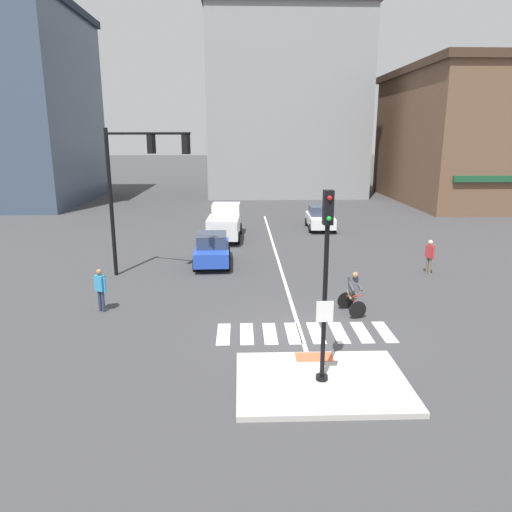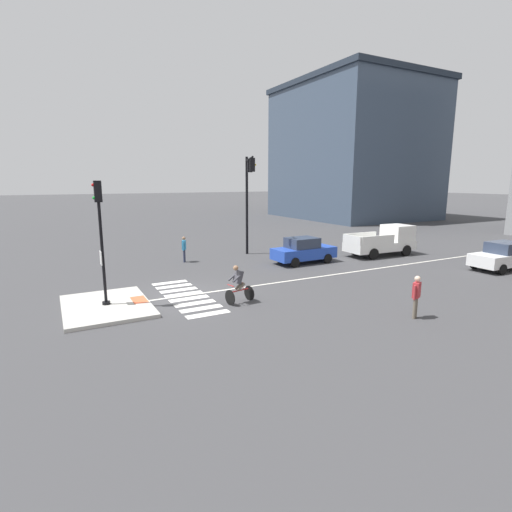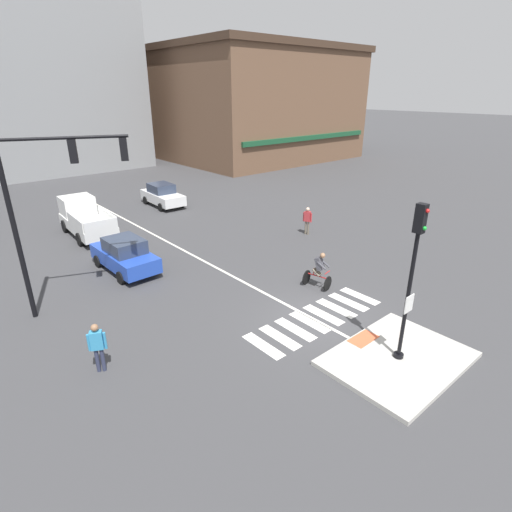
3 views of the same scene
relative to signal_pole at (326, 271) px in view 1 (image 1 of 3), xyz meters
name	(u,v)px [view 1 (image 1 of 3)]	position (x,y,z in m)	size (l,w,h in m)	color
ground_plane	(305,334)	(0.00, 3.38, -3.18)	(300.00, 300.00, 0.00)	#3D3D3F
traffic_island	(322,382)	(0.00, 0.01, -3.11)	(4.56, 3.37, 0.15)	#B2AFA8
tactile_pad_front	(314,357)	(0.00, 1.34, -3.03)	(1.10, 0.60, 0.01)	#DB5B38
signal_pole	(326,271)	(0.00, 0.00, 0.00)	(0.44, 0.38, 5.05)	black
crosswalk_stripe_a	(224,334)	(-2.74, 3.45, -3.18)	(0.44, 1.80, 0.01)	silver
crosswalk_stripe_b	(247,334)	(-1.96, 3.45, -3.18)	(0.44, 1.80, 0.01)	silver
crosswalk_stripe_c	(270,333)	(-1.17, 3.45, -3.18)	(0.44, 1.80, 0.01)	silver
crosswalk_stripe_d	(293,333)	(-0.39, 3.45, -3.18)	(0.44, 1.80, 0.01)	silver
crosswalk_stripe_e	(316,333)	(0.39, 3.45, -3.18)	(0.44, 1.80, 0.01)	silver
crosswalk_stripe_f	(339,332)	(1.17, 3.45, -3.18)	(0.44, 1.80, 0.01)	silver
crosswalk_stripe_g	(362,332)	(1.96, 3.45, -3.18)	(0.44, 1.80, 0.01)	silver
crosswalk_stripe_h	(385,332)	(2.74, 3.45, -3.18)	(0.44, 1.80, 0.01)	silver
lane_centre_line	(278,259)	(-0.13, 13.38, -3.18)	(0.14, 28.00, 0.01)	silver
traffic_light_mast	(133,177)	(-6.91, 10.16, 1.49)	(4.01, 1.76, 6.82)	black
building_corner_left	(282,107)	(2.92, 47.40, 6.59)	(17.18, 20.44, 19.51)	gray
building_corner_right	(509,136)	(24.45, 36.07, 3.27)	(21.81, 19.75, 12.87)	brown
car_white_eastbound_distant	(320,218)	(3.53, 21.76, -2.37)	(1.96, 4.16, 1.64)	white
car_blue_westbound_far	(212,249)	(-3.60, 12.41, -2.37)	(1.93, 4.14, 1.64)	#2347B7
pickup_truck_white_westbound_distant	(225,223)	(-3.12, 19.07, -2.21)	(2.21, 5.17, 2.08)	white
cyclist	(353,292)	(2.00, 5.14, -2.31)	(0.87, 1.20, 1.68)	black
pedestrian_at_curb_left	(100,287)	(-7.41, 5.74, -2.20)	(0.50, 0.36, 1.67)	#2D334C
pedestrian_waiting_far_side	(430,254)	(6.89, 10.30, -2.20)	(0.34, 0.51, 1.67)	#6B6051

